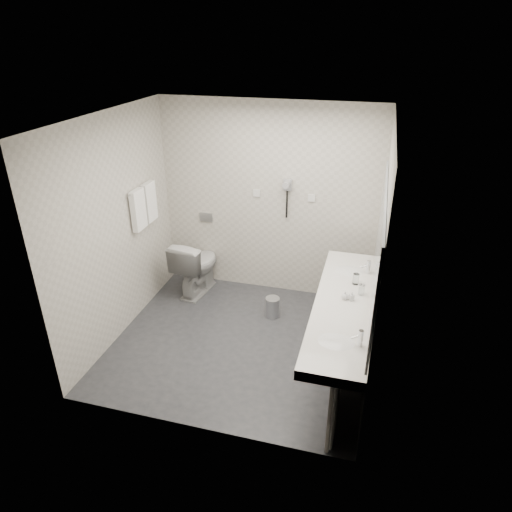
% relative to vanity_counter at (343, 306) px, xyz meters
% --- Properties ---
extents(floor, '(2.80, 2.80, 0.00)m').
position_rel_vanity_counter_xyz_m(floor, '(-1.12, 0.20, -0.80)').
color(floor, '#2C2D32').
rests_on(floor, ground).
extents(ceiling, '(2.80, 2.80, 0.00)m').
position_rel_vanity_counter_xyz_m(ceiling, '(-1.12, 0.20, 1.70)').
color(ceiling, silver).
rests_on(ceiling, wall_back).
extents(wall_back, '(2.80, 0.00, 2.80)m').
position_rel_vanity_counter_xyz_m(wall_back, '(-1.12, 1.50, 0.45)').
color(wall_back, beige).
rests_on(wall_back, floor).
extents(wall_front, '(2.80, 0.00, 2.80)m').
position_rel_vanity_counter_xyz_m(wall_front, '(-1.12, -1.10, 0.45)').
color(wall_front, beige).
rests_on(wall_front, floor).
extents(wall_left, '(0.00, 2.60, 2.60)m').
position_rel_vanity_counter_xyz_m(wall_left, '(-2.52, 0.20, 0.45)').
color(wall_left, beige).
rests_on(wall_left, floor).
extents(wall_right, '(0.00, 2.60, 2.60)m').
position_rel_vanity_counter_xyz_m(wall_right, '(0.27, 0.20, 0.45)').
color(wall_right, beige).
rests_on(wall_right, floor).
extents(vanity_counter, '(0.55, 2.20, 0.10)m').
position_rel_vanity_counter_xyz_m(vanity_counter, '(0.00, 0.00, 0.00)').
color(vanity_counter, silver).
rests_on(vanity_counter, floor).
extents(vanity_panel, '(0.03, 2.15, 0.75)m').
position_rel_vanity_counter_xyz_m(vanity_panel, '(0.02, 0.00, -0.42)').
color(vanity_panel, gray).
rests_on(vanity_panel, floor).
extents(vanity_post_near, '(0.06, 0.06, 0.75)m').
position_rel_vanity_counter_xyz_m(vanity_post_near, '(0.05, -1.04, -0.42)').
color(vanity_post_near, silver).
rests_on(vanity_post_near, floor).
extents(vanity_post_far, '(0.06, 0.06, 0.75)m').
position_rel_vanity_counter_xyz_m(vanity_post_far, '(0.05, 1.04, -0.42)').
color(vanity_post_far, silver).
rests_on(vanity_post_far, floor).
extents(mirror, '(0.02, 2.20, 1.05)m').
position_rel_vanity_counter_xyz_m(mirror, '(0.26, 0.00, 0.65)').
color(mirror, '#B2BCC6').
rests_on(mirror, wall_right).
extents(basin_near, '(0.40, 0.31, 0.05)m').
position_rel_vanity_counter_xyz_m(basin_near, '(0.00, -0.65, 0.04)').
color(basin_near, silver).
rests_on(basin_near, vanity_counter).
extents(basin_far, '(0.40, 0.31, 0.05)m').
position_rel_vanity_counter_xyz_m(basin_far, '(0.00, 0.65, 0.04)').
color(basin_far, silver).
rests_on(basin_far, vanity_counter).
extents(faucet_near, '(0.04, 0.04, 0.15)m').
position_rel_vanity_counter_xyz_m(faucet_near, '(0.19, -0.65, 0.12)').
color(faucet_near, silver).
rests_on(faucet_near, vanity_counter).
extents(faucet_far, '(0.04, 0.04, 0.15)m').
position_rel_vanity_counter_xyz_m(faucet_far, '(0.19, 0.65, 0.12)').
color(faucet_far, silver).
rests_on(faucet_far, vanity_counter).
extents(soap_bottle_a, '(0.06, 0.06, 0.10)m').
position_rel_vanity_counter_xyz_m(soap_bottle_a, '(0.07, 0.05, 0.10)').
color(soap_bottle_a, silver).
rests_on(soap_bottle_a, vanity_counter).
extents(soap_bottle_b, '(0.09, 0.09, 0.09)m').
position_rel_vanity_counter_xyz_m(soap_bottle_b, '(0.01, 0.05, 0.09)').
color(soap_bottle_b, silver).
rests_on(soap_bottle_b, vanity_counter).
extents(glass_left, '(0.07, 0.07, 0.11)m').
position_rel_vanity_counter_xyz_m(glass_left, '(0.15, 0.18, 0.10)').
color(glass_left, silver).
rests_on(glass_left, vanity_counter).
extents(glass_right, '(0.08, 0.08, 0.12)m').
position_rel_vanity_counter_xyz_m(glass_right, '(0.08, 0.38, 0.11)').
color(glass_right, silver).
rests_on(glass_right, vanity_counter).
extents(toilet, '(0.53, 0.82, 0.77)m').
position_rel_vanity_counter_xyz_m(toilet, '(-2.01, 1.14, -0.41)').
color(toilet, silver).
rests_on(toilet, floor).
extents(flush_plate, '(0.18, 0.02, 0.12)m').
position_rel_vanity_counter_xyz_m(flush_plate, '(-1.98, 1.49, 0.15)').
color(flush_plate, '#B2B5BA').
rests_on(flush_plate, wall_back).
extents(pedal_bin, '(0.20, 0.20, 0.24)m').
position_rel_vanity_counter_xyz_m(pedal_bin, '(-0.89, 0.81, -0.68)').
color(pedal_bin, '#B2B5BA').
rests_on(pedal_bin, floor).
extents(bin_lid, '(0.17, 0.17, 0.02)m').
position_rel_vanity_counter_xyz_m(bin_lid, '(-0.89, 0.81, -0.55)').
color(bin_lid, '#B2B5BA').
rests_on(bin_lid, pedal_bin).
extents(towel_rail, '(0.02, 0.62, 0.02)m').
position_rel_vanity_counter_xyz_m(towel_rail, '(-2.47, 0.75, 0.75)').
color(towel_rail, silver).
rests_on(towel_rail, wall_left).
extents(towel_near, '(0.07, 0.24, 0.48)m').
position_rel_vanity_counter_xyz_m(towel_near, '(-2.46, 0.61, 0.53)').
color(towel_near, white).
rests_on(towel_near, towel_rail).
extents(towel_far, '(0.07, 0.24, 0.48)m').
position_rel_vanity_counter_xyz_m(towel_far, '(-2.46, 0.89, 0.53)').
color(towel_far, white).
rests_on(towel_far, towel_rail).
extents(dryer_cradle, '(0.10, 0.04, 0.14)m').
position_rel_vanity_counter_xyz_m(dryer_cradle, '(-0.88, 1.47, 0.70)').
color(dryer_cradle, '#939398').
rests_on(dryer_cradle, wall_back).
extents(dryer_barrel, '(0.08, 0.14, 0.08)m').
position_rel_vanity_counter_xyz_m(dryer_barrel, '(-0.88, 1.40, 0.73)').
color(dryer_barrel, '#939398').
rests_on(dryer_barrel, dryer_cradle).
extents(dryer_cord, '(0.02, 0.02, 0.35)m').
position_rel_vanity_counter_xyz_m(dryer_cord, '(-0.88, 1.46, 0.45)').
color(dryer_cord, black).
rests_on(dryer_cord, dryer_cradle).
extents(switch_plate_a, '(0.09, 0.02, 0.09)m').
position_rel_vanity_counter_xyz_m(switch_plate_a, '(-1.27, 1.49, 0.55)').
color(switch_plate_a, silver).
rests_on(switch_plate_a, wall_back).
extents(switch_plate_b, '(0.09, 0.02, 0.09)m').
position_rel_vanity_counter_xyz_m(switch_plate_b, '(-0.57, 1.49, 0.55)').
color(switch_plate_b, silver).
rests_on(switch_plate_b, wall_back).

